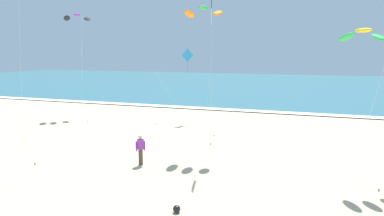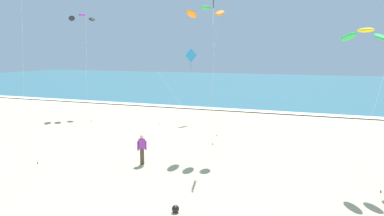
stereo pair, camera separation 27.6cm
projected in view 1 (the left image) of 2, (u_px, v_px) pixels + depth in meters
The scene contains 8 objects.
ocean_water at pixel (285, 85), 60.80m from camera, with size 160.00×60.00×0.08m, color #336B7A.
shoreline_foam at pixel (265, 112), 33.03m from camera, with size 160.00×1.41×0.01m, color white.
kite_arc_emerald_near at pixel (203, 12), 19.34m from camera, with size 2.24×3.78×8.38m.
kite_diamond_cobalt_high at pixel (187, 58), 28.20m from camera, with size 2.27×2.96×6.11m.
kite_arc_violet_low at pixel (77, 17), 30.77m from camera, with size 4.04×4.30×9.25m.
kite_arc_golden_outer at pixel (363, 35), 14.96m from camera, with size 2.30×2.56×6.83m.
bystander_purple_top at pixel (141, 150), 17.48m from camera, with size 0.40×0.35×1.59m.
beach_ball at pixel (177, 209), 12.32m from camera, with size 0.28×0.28×0.28m, color black.
Camera 1 is at (3.66, -5.22, 5.75)m, focal length 31.73 mm.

